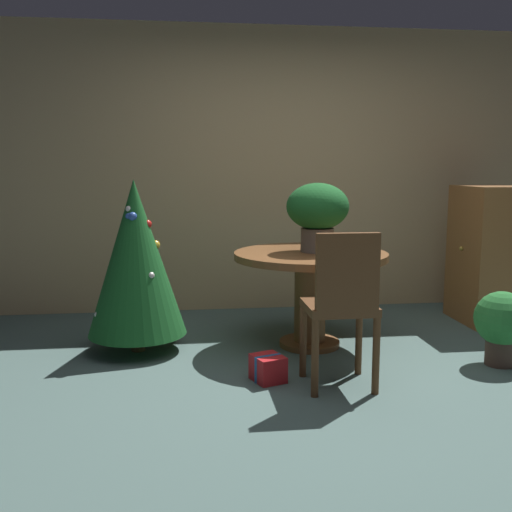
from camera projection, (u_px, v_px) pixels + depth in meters
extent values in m
plane|color=#4C6660|center=(336.00, 390.00, 3.61)|extent=(6.60, 6.60, 0.00)
cube|color=tan|center=(279.00, 171.00, 5.57)|extent=(6.00, 0.10, 2.60)
cylinder|color=brown|center=(309.00, 343.00, 4.49)|extent=(0.45, 0.45, 0.04)
cylinder|color=brown|center=(310.00, 300.00, 4.44)|extent=(0.23, 0.23, 0.62)
cylinder|color=brown|center=(311.00, 256.00, 4.39)|extent=(1.13, 1.13, 0.05)
cylinder|color=#665B51|center=(317.00, 240.00, 4.40)|extent=(0.24, 0.24, 0.18)
ellipsoid|color=#195623|center=(318.00, 206.00, 4.37)|extent=(0.46, 0.46, 0.35)
sphere|color=#E5A8B2|center=(326.00, 201.00, 4.28)|extent=(0.08, 0.08, 0.08)
sphere|color=#E5A8B2|center=(312.00, 206.00, 4.48)|extent=(0.06, 0.06, 0.06)
cylinder|color=brown|center=(303.00, 341.00, 3.80)|extent=(0.04, 0.04, 0.47)
cylinder|color=brown|center=(359.00, 339.00, 3.85)|extent=(0.04, 0.04, 0.47)
cylinder|color=brown|center=(315.00, 358.00, 3.46)|extent=(0.04, 0.04, 0.47)
cylinder|color=brown|center=(376.00, 356.00, 3.51)|extent=(0.04, 0.04, 0.47)
cube|color=brown|center=(339.00, 307.00, 3.62)|extent=(0.41, 0.39, 0.05)
cube|color=brown|center=(348.00, 272.00, 3.41)|extent=(0.37, 0.05, 0.45)
cylinder|color=brown|center=(138.00, 342.00, 4.37)|extent=(0.10, 0.10, 0.13)
cone|color=#195623|center=(136.00, 258.00, 4.27)|extent=(0.71, 0.71, 1.12)
sphere|color=silver|center=(98.00, 315.00, 4.21)|extent=(0.05, 0.05, 0.05)
sphere|color=#2D51A8|center=(128.00, 216.00, 4.16)|extent=(0.04, 0.04, 0.04)
sphere|color=gold|center=(153.00, 266.00, 4.47)|extent=(0.06, 0.06, 0.06)
sphere|color=silver|center=(129.00, 209.00, 4.17)|extent=(0.04, 0.04, 0.04)
sphere|color=#2D51A8|center=(133.00, 216.00, 4.15)|extent=(0.06, 0.06, 0.06)
sphere|color=gold|center=(156.00, 245.00, 4.30)|extent=(0.07, 0.07, 0.07)
sphere|color=silver|center=(151.00, 276.00, 4.14)|extent=(0.05, 0.05, 0.05)
sphere|color=red|center=(148.00, 224.00, 4.24)|extent=(0.06, 0.06, 0.06)
cube|color=red|center=(268.00, 368.00, 3.74)|extent=(0.23, 0.25, 0.16)
cube|color=#1E569E|center=(268.00, 368.00, 3.74)|extent=(0.18, 0.09, 0.17)
cube|color=brown|center=(489.00, 255.00, 5.12)|extent=(0.48, 0.64, 1.18)
sphere|color=#B29338|center=(461.00, 248.00, 5.08)|extent=(0.04, 0.04, 0.04)
cylinder|color=#4C382D|center=(500.00, 352.00, 4.05)|extent=(0.20, 0.20, 0.18)
sphere|color=#287533|center=(502.00, 318.00, 4.01)|extent=(0.37, 0.37, 0.37)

